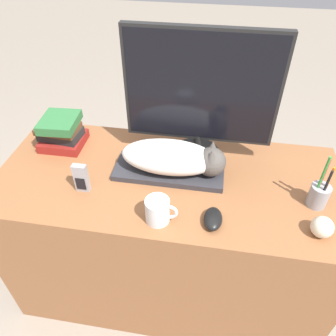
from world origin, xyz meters
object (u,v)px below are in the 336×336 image
Objects in this scene: cat at (177,158)px; baseball at (322,227)px; computer_mouse at (213,219)px; phone at (81,178)px; monitor at (201,92)px; coffee_mug at (157,210)px; keyboard at (170,171)px; pen_cup at (319,194)px; book_stack at (61,132)px.

baseball is at bearing -23.50° from cat.
phone is (-0.50, 0.08, 0.04)m from computer_mouse.
coffee_mug is at bearing -103.96° from monitor.
baseball is at bearing -22.40° from keyboard.
pen_cup is 1.08m from book_stack.
pen_cup is at bearing -9.06° from cat.
monitor is 0.48m from computer_mouse.
computer_mouse is 1.41× the size of baseball.
coffee_mug is (-0.00, -0.25, 0.03)m from keyboard.
coffee_mug is at bearing -91.00° from keyboard.
cat reaches higher than book_stack.
keyboard is 0.59m from baseball.
monitor is at bearing 140.56° from baseball.
keyboard is at bearing 157.60° from baseball.
keyboard is 1.08× the size of cat.
pen_cup is at bearing 21.91° from computer_mouse.
baseball is (0.55, 0.02, -0.01)m from coffee_mug.
book_stack is at bearing 167.84° from cat.
coffee_mug is 0.61× the size of book_stack.
keyboard is at bearing -12.82° from book_stack.
cat is (0.03, -0.00, 0.07)m from keyboard.
pen_cup is 0.14m from baseball.
monitor is at bearing 76.04° from coffee_mug.
monitor is at bearing 57.27° from keyboard.
pen_cup is (0.46, -0.23, -0.24)m from monitor.
book_stack is (-0.50, 0.36, 0.02)m from coffee_mug.
cat is at bearing 124.41° from computer_mouse.
monitor is 4.87× the size of phone.
baseball is (0.51, -0.22, -0.05)m from cat.
computer_mouse is 0.51m from phone.
coffee_mug is at bearing -97.46° from cat.
monitor reaches higher than keyboard.
cat is 3.47× the size of coffee_mug.
cat reaches higher than phone.
monitor is 2.63× the size of pen_cup.
keyboard is 0.30m from computer_mouse.
phone is (-0.41, -0.29, -0.24)m from monitor.
computer_mouse is (0.09, -0.38, -0.28)m from monitor.
coffee_mug reaches higher than computer_mouse.
cat is 0.69× the size of monitor.
pen_cup is at bearing -8.60° from keyboard.
coffee_mug reaches higher than keyboard.
keyboard is 5.96× the size of baseball.
baseball is at bearing 1.16° from computer_mouse.
phone reaches higher than keyboard.
coffee_mug reaches higher than baseball.
cat is at bearing -114.19° from monitor.
baseball is 0.38× the size of book_stack.
monitor is 5.04× the size of coffee_mug.
cat is at bearing 156.50° from baseball.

